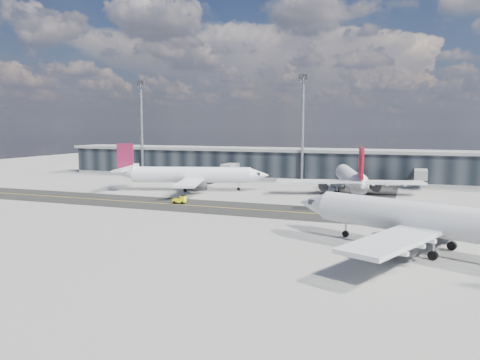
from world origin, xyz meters
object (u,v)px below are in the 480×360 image
at_px(airliner_near, 441,222).
at_px(airliner_redtail, 350,179).
at_px(baggage_tug, 180,200).
at_px(airliner_af, 189,175).
at_px(service_van, 338,184).

bearing_deg(airliner_near, airliner_redtail, 42.91).
distance_m(airliner_redtail, airliner_near, 47.44).
bearing_deg(baggage_tug, airliner_redtail, 122.95).
bearing_deg(airliner_near, baggage_tug, 87.70).
height_order(airliner_redtail, airliner_near, airliner_near).
height_order(airliner_af, baggage_tug, airliner_af).
distance_m(airliner_af, baggage_tug, 19.64).
xyz_separation_m(airliner_near, service_van, (-20.89, 57.57, -3.22)).
bearing_deg(airliner_redtail, baggage_tug, -156.52).
relative_size(airliner_af, airliner_near, 0.95).
bearing_deg(airliner_af, baggage_tug, 5.08).
relative_size(airliner_near, baggage_tug, 14.66).
bearing_deg(airliner_near, airliner_af, 76.16).
bearing_deg(airliner_af, airliner_redtail, 80.91).
bearing_deg(baggage_tug, airliner_af, -162.95).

